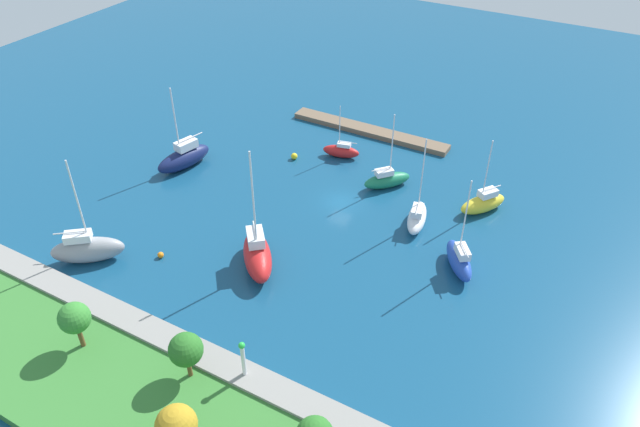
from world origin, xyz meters
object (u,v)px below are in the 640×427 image
(sailboat_green_outer_mooring, at_px, (387,179))
(sailboat_white_near_pier, at_px, (417,217))
(park_tree_west, at_px, (176,426))
(sailboat_yellow_lone_north, at_px, (483,203))
(harbor_beacon, at_px, (243,356))
(sailboat_red_west_end, at_px, (341,151))
(sailboat_red_far_north, at_px, (257,255))
(sailboat_blue_lone_south, at_px, (459,260))
(pier_dock, at_px, (369,131))
(sailboat_navy_far_south, at_px, (184,157))
(mooring_buoy_orange, at_px, (161,255))
(park_tree_center, at_px, (74,318))
(sailboat_gray_along_channel, at_px, (87,249))
(mooring_buoy_yellow, at_px, (294,156))
(park_tree_midwest, at_px, (186,350))

(sailboat_green_outer_mooring, xyz_separation_m, sailboat_white_near_pier, (-6.20, 5.55, 0.05))
(park_tree_west, relative_size, sailboat_yellow_lone_north, 0.51)
(harbor_beacon, distance_m, sailboat_red_west_end, 38.39)
(sailboat_red_far_north, xyz_separation_m, sailboat_blue_lone_south, (-18.31, -9.79, -0.32))
(pier_dock, height_order, sailboat_yellow_lone_north, sailboat_yellow_lone_north)
(park_tree_west, height_order, sailboat_navy_far_south, sailboat_navy_far_south)
(pier_dock, distance_m, sailboat_navy_far_south, 26.42)
(sailboat_red_west_end, bearing_deg, harbor_beacon, 92.01)
(sailboat_red_west_end, bearing_deg, sailboat_yellow_lone_north, 158.43)
(sailboat_blue_lone_south, relative_size, mooring_buoy_orange, 16.01)
(park_tree_center, xyz_separation_m, sailboat_green_outer_mooring, (-12.38, -37.46, -3.25))
(sailboat_gray_along_channel, bearing_deg, pier_dock, 32.28)
(sailboat_red_far_north, bearing_deg, sailboat_red_west_end, 145.73)
(sailboat_red_far_north, xyz_separation_m, sailboat_green_outer_mooring, (-5.48, -20.39, -0.59))
(sailboat_yellow_lone_north, height_order, sailboat_navy_far_south, sailboat_navy_far_south)
(pier_dock, height_order, sailboat_blue_lone_south, sailboat_blue_lone_south)
(pier_dock, height_order, sailboat_navy_far_south, sailboat_navy_far_south)
(sailboat_red_far_north, height_order, sailboat_yellow_lone_north, sailboat_red_far_north)
(sailboat_red_west_end, bearing_deg, mooring_buoy_yellow, 20.97)
(sailboat_green_outer_mooring, xyz_separation_m, mooring_buoy_yellow, (13.50, -0.07, -0.62))
(sailboat_yellow_lone_north, bearing_deg, park_tree_center, 2.41)
(park_tree_center, xyz_separation_m, sailboat_navy_far_south, (12.57, -28.86, -2.85))
(sailboat_white_near_pier, height_order, mooring_buoy_orange, sailboat_white_near_pier)
(park_tree_west, bearing_deg, mooring_buoy_yellow, -69.50)
(sailboat_red_far_north, bearing_deg, sailboat_yellow_lone_north, 99.63)
(pier_dock, distance_m, park_tree_west, 53.86)
(pier_dock, height_order, sailboat_green_outer_mooring, sailboat_green_outer_mooring)
(sailboat_gray_along_channel, xyz_separation_m, sailboat_yellow_lone_north, (-33.47, -29.03, -0.44))
(park_tree_center, xyz_separation_m, mooring_buoy_yellow, (1.11, -37.53, -3.87))
(park_tree_midwest, distance_m, sailboat_navy_far_south, 35.31)
(pier_dock, xyz_separation_m, park_tree_center, (4.51, 49.00, 3.94))
(sailboat_red_far_north, bearing_deg, sailboat_blue_lone_south, 77.18)
(sailboat_red_far_north, xyz_separation_m, sailboat_gray_along_channel, (16.07, 7.86, -0.07))
(park_tree_midwest, height_order, mooring_buoy_orange, park_tree_midwest)
(harbor_beacon, xyz_separation_m, sailboat_gray_along_channel, (23.52, -5.02, -1.83))
(harbor_beacon, bearing_deg, sailboat_yellow_lone_north, -106.30)
(sailboat_white_near_pier, bearing_deg, mooring_buoy_orange, 117.66)
(sailboat_yellow_lone_north, relative_size, sailboat_green_outer_mooring, 0.96)
(park_tree_west, height_order, sailboat_red_west_end, sailboat_red_west_end)
(harbor_beacon, relative_size, sailboat_yellow_lone_north, 0.39)
(harbor_beacon, xyz_separation_m, sailboat_yellow_lone_north, (-9.96, -34.05, -2.27))
(sailboat_red_far_north, bearing_deg, sailboat_navy_far_south, -162.15)
(sailboat_gray_along_channel, bearing_deg, park_tree_west, -67.75)
(park_tree_midwest, distance_m, sailboat_red_west_end, 39.65)
(sailboat_red_far_north, relative_size, sailboat_navy_far_south, 1.26)
(sailboat_red_far_north, height_order, sailboat_red_west_end, sailboat_red_far_north)
(sailboat_blue_lone_south, distance_m, sailboat_red_west_end, 25.48)
(park_tree_west, bearing_deg, sailboat_red_far_north, -70.39)
(park_tree_midwest, bearing_deg, mooring_buoy_orange, -40.07)
(park_tree_midwest, bearing_deg, sailboat_green_outer_mooring, -93.37)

